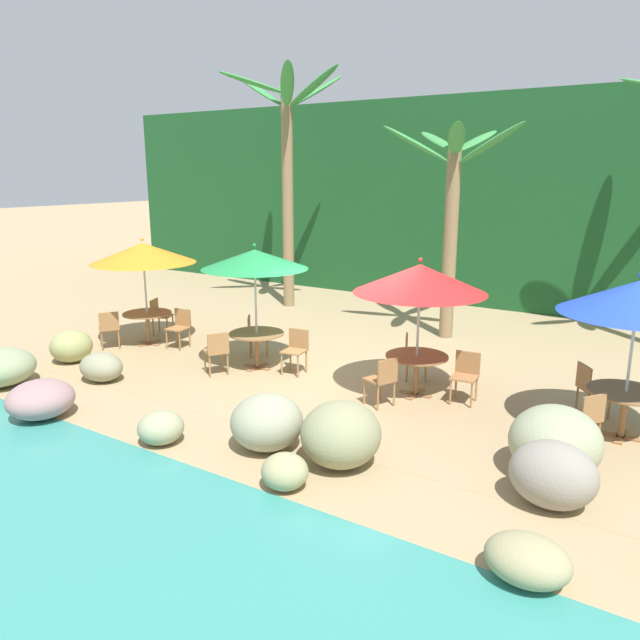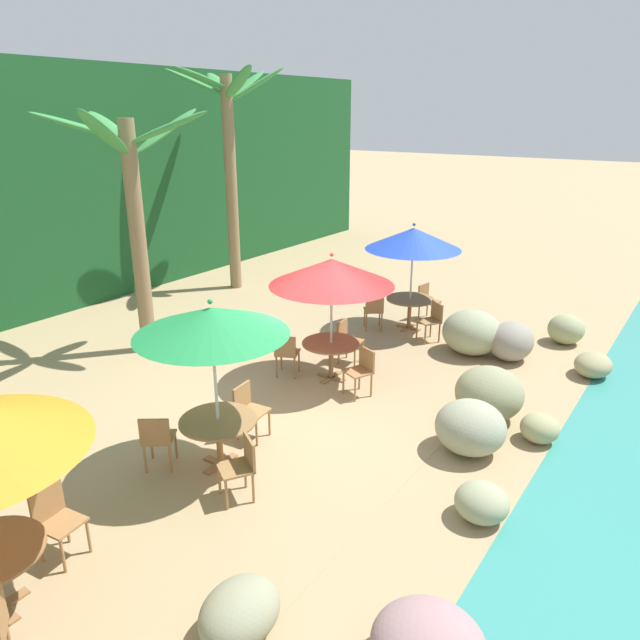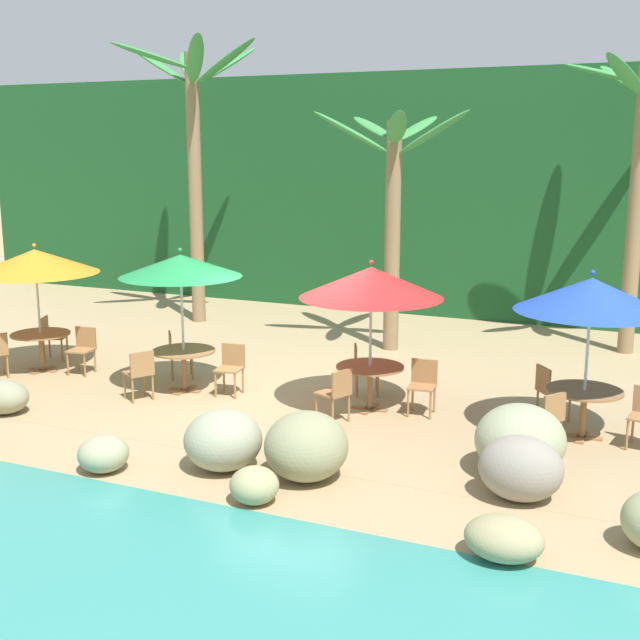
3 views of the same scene
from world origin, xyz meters
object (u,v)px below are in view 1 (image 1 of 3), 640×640
umbrella_red (420,279)px  chair_blue_inland (589,386)px  dining_table_red (417,362)px  palm_tree_nearest (287,151)px  chair_red_left (383,378)px  umbrella_orange (143,253)px  chair_green_left (217,350)px  chair_orange_seaward (180,325)px  dining_table_green (257,339)px  umbrella_blue (638,297)px  chair_orange_left (109,327)px  chair_red_inland (412,354)px  chair_green_seaward (296,348)px  chair_orange_inland (159,314)px  dining_table_orange (147,318)px  chair_red_seaward (466,373)px  palm_tree_second (452,197)px  dining_table_blue (625,399)px  umbrella_green (255,259)px  chair_blue_left (586,417)px  chair_green_inland (254,333)px

umbrella_red → chair_blue_inland: umbrella_red is taller
dining_table_red → palm_tree_nearest: palm_tree_nearest is taller
dining_table_red → chair_red_left: (-0.24, -0.82, -0.10)m
umbrella_orange → chair_green_left: (2.84, -0.80, -1.60)m
palm_tree_nearest → chair_green_left: bearing=-66.6°
umbrella_red → chair_orange_seaward: bearing=-179.1°
umbrella_orange → dining_table_green: umbrella_orange is taller
dining_table_green → chair_blue_inland: bearing=9.1°
umbrella_blue → dining_table_red: bearing=-179.6°
chair_orange_left → chair_red_inland: bearing=15.4°
umbrella_orange → chair_green_seaward: umbrella_orange is taller
chair_orange_inland → chair_orange_left: 1.50m
dining_table_orange → dining_table_green: same height
chair_red_seaward → umbrella_red: bearing=-167.9°
dining_table_orange → umbrella_orange: bearing=3.6°
umbrella_orange → palm_tree_second: bearing=38.2°
chair_green_seaward → chair_blue_inland: bearing=8.5°
dining_table_orange → chair_red_left: bearing=-4.8°
umbrella_orange → dining_table_blue: bearing=1.9°
dining_table_green → umbrella_green: bearing=90.0°
chair_green_left → chair_blue_left: bearing=3.1°
chair_orange_left → umbrella_blue: bearing=6.0°
chair_green_seaward → chair_red_inland: (2.08, 0.87, 0.00)m
umbrella_red → chair_blue_left: size_ratio=2.83×
chair_orange_seaward → chair_orange_left: bearing=-142.0°
chair_green_left → chair_blue_left: same height
dining_table_orange → chair_orange_inland: chair_orange_inland is taller
palm_tree_nearest → chair_orange_seaward: bearing=-83.7°
palm_tree_nearest → dining_table_red: bearing=-37.7°
chair_red_left → palm_tree_second: 5.66m
chair_green_left → umbrella_red: size_ratio=0.35×
chair_orange_inland → umbrella_green: 4.09m
umbrella_orange → dining_table_green: 3.54m
chair_blue_inland → palm_tree_second: palm_tree_second is taller
umbrella_red → dining_table_blue: umbrella_red is taller
chair_green_left → chair_red_seaward: same height
chair_orange_seaward → chair_blue_inland: 8.48m
chair_red_seaward → chair_blue_left: 2.28m
chair_green_left → dining_table_red: chair_green_left is taller
chair_red_inland → chair_blue_inland: 3.16m
chair_green_inland → palm_tree_nearest: 6.43m
chair_green_seaward → palm_tree_nearest: palm_tree_nearest is taller
dining_table_orange → palm_tree_second: size_ratio=0.22×
dining_table_blue → chair_orange_seaward: bearing=-179.2°
chair_orange_seaward → dining_table_red: bearing=0.9°
umbrella_blue → chair_red_seaward: bearing=176.5°
chair_orange_left → palm_tree_second: (5.91, 5.09, 2.79)m
umbrella_green → chair_green_seaward: umbrella_green is taller
chair_red_inland → palm_tree_second: size_ratio=0.18×
chair_red_inland → chair_green_seaward: bearing=-157.2°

